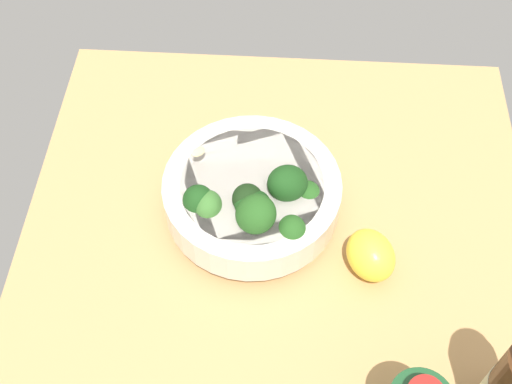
{
  "coord_description": "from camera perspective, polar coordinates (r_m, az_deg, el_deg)",
  "views": [
    {
      "loc": [
        0.45,
        39.75,
        64.23
      ],
      "look_at": [
        3.12,
        -3.2,
        4.0
      ],
      "focal_mm": 46.32,
      "sensor_mm": 36.0,
      "label": 1
    }
  ],
  "objects": [
    {
      "name": "ground_plane",
      "position": [
        0.78,
        2.16,
        -4.79
      ],
      "size": [
        58.77,
        58.77,
        4.81
      ],
      "primitive_type": "cube",
      "color": "tan"
    },
    {
      "name": "bowl_of_broccoli",
      "position": [
        0.74,
        0.05,
        -0.32
      ],
      "size": [
        19.92,
        19.92,
        9.64
      ],
      "color": "silver",
      "rests_on": "ground_plane"
    },
    {
      "name": "lemon_wedge",
      "position": [
        0.72,
        10.22,
        -5.41
      ],
      "size": [
        7.22,
        7.76,
        5.09
      ],
      "primitive_type": "ellipsoid",
      "rotation": [
        0.0,
        0.0,
        5.19
      ],
      "color": "yellow",
      "rests_on": "ground_plane"
    }
  ]
}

